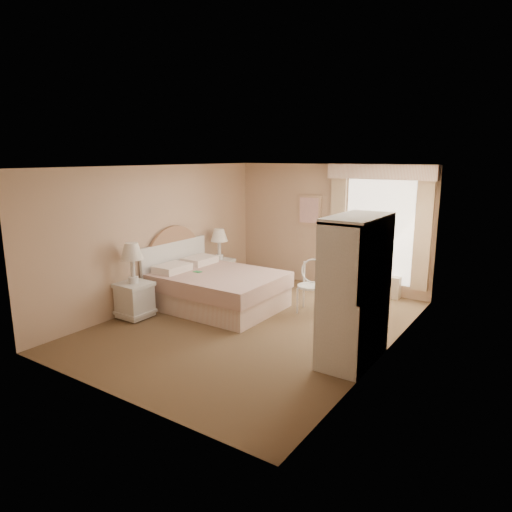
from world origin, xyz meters
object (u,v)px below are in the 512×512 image
Objects in this scene: bed at (214,287)px; nightstand_far at (220,265)px; nightstand_near at (134,290)px; cafe_chair at (311,281)px; round_table at (366,274)px; armoire at (355,302)px.

bed is 1.31m from nightstand_far.
bed is at bearing 58.90° from nightstand_near.
bed is 2.35× the size of cafe_chair.
nightstand_far is at bearing -167.79° from round_table.
nightstand_far is at bearing 162.16° from cafe_chair.
round_table is at bearing 48.21° from cafe_chair.
nightstand_near reaches higher than cafe_chair.
bed is 1.81× the size of nightstand_far.
nightstand_near is 4.12m from round_table.
nightstand_far is 1.30× the size of cafe_chair.
nightstand_near is 1.37× the size of cafe_chair.
bed is 1.11× the size of armoire.
nightstand_near is 1.06× the size of nightstand_far.
cafe_chair is 0.47× the size of armoire.
bed is at bearing 166.53° from armoire.
round_table is 2.55m from armoire.
cafe_chair is at bearing 133.13° from armoire.
nightstand_near is at bearing -148.94° from cafe_chair.
armoire is at bearing -26.19° from nightstand_far.
cafe_chair is (2.29, 1.95, 0.06)m from nightstand_near.
armoire reaches higher than round_table.
armoire is (2.93, -0.70, 0.44)m from bed.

